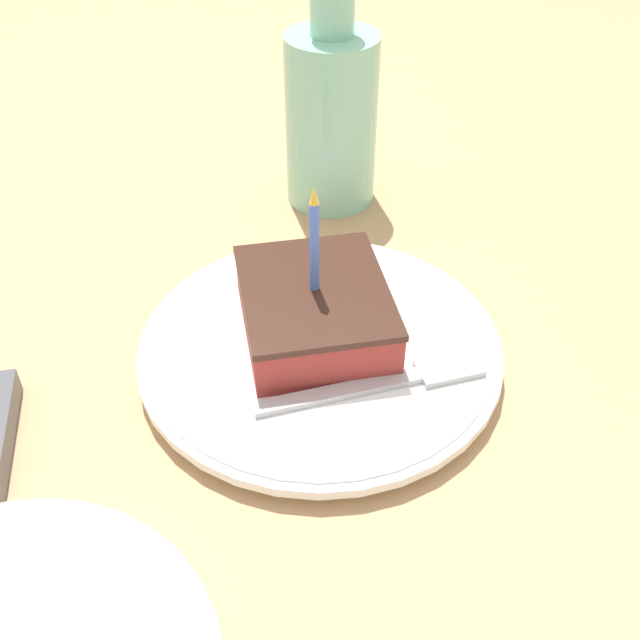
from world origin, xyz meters
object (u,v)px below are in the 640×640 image
Objects in this scene: plate at (320,349)px; bottle at (331,113)px; cake_slice at (316,313)px; fork at (388,382)px.

bottle is (0.05, 0.22, 0.08)m from plate.
cake_slice is (-0.00, 0.01, 0.03)m from plate.
fork is 0.77× the size of bottle.
fork reaches higher than plate.
cake_slice is 0.58× the size of bottle.
cake_slice reaches higher than plate.
cake_slice reaches higher than fork.
cake_slice is at bearing 101.31° from plate.
plate is at bearing -78.69° from cake_slice.
plate is 0.03m from cake_slice.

